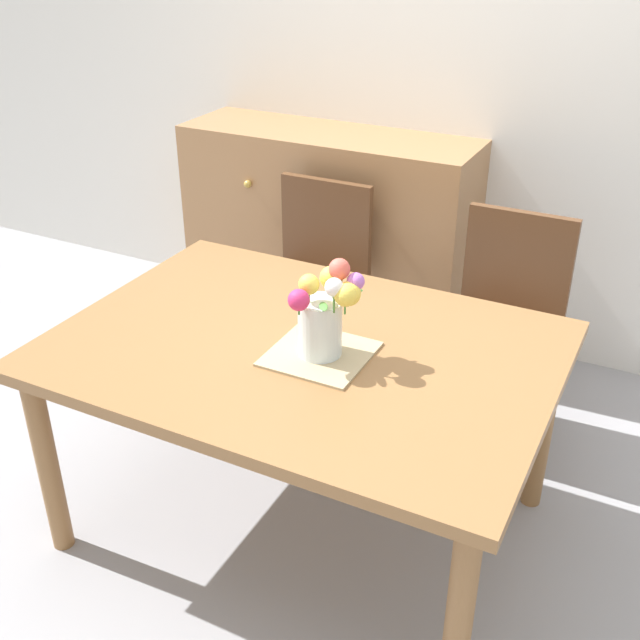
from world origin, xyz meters
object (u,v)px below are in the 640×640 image
object	(u,v)px
flower_vase	(325,311)
chair_right	(506,312)
chair_left	(315,271)
dining_table	(303,366)
dresser	(328,234)

from	to	relation	value
flower_vase	chair_right	bearing A→B (deg)	70.42
chair_left	chair_right	xyz separation A→B (m)	(0.84, 0.00, 0.00)
dining_table	flower_vase	xyz separation A→B (m)	(0.09, -0.03, 0.23)
dining_table	flower_vase	size ratio (longest dim) A/B	5.15
dresser	flower_vase	bearing A→B (deg)	-63.94
dining_table	chair_left	world-z (taller)	chair_left
dining_table	dresser	size ratio (longest dim) A/B	1.09
chair_right	dresser	size ratio (longest dim) A/B	0.64
chair_left	flower_vase	size ratio (longest dim) A/B	3.02
chair_right	flower_vase	distance (m)	1.04
dresser	flower_vase	size ratio (longest dim) A/B	4.72
dining_table	chair_left	bearing A→B (deg)	115.31
dresser	chair_right	bearing A→B (deg)	-23.96
dresser	chair_left	bearing A→B (deg)	-70.75
chair_left	flower_vase	world-z (taller)	flower_vase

